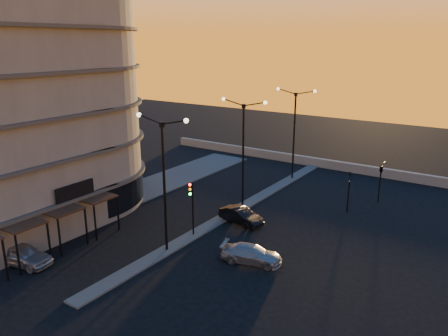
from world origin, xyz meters
TOP-DOWN VIEW (x-y plane):
  - ground at (0.00, 0.00)m, footprint 120.00×120.00m
  - sidewalk_west at (-10.50, 4.00)m, footprint 5.00×40.00m
  - median at (0.00, 10.00)m, footprint 1.20×36.00m
  - parapet at (2.00, 26.00)m, footprint 44.00×0.50m
  - building at (-14.00, 0.03)m, footprint 14.35×17.08m
  - streetlamp_near at (0.00, 0.00)m, footprint 4.32×0.32m
  - streetlamp_mid at (0.00, 10.00)m, footprint 4.32×0.32m
  - streetlamp_far at (0.00, 20.00)m, footprint 4.32×0.32m
  - traffic_light_main at (0.00, 2.87)m, footprint 0.28×0.44m
  - signal_east_a at (8.00, 14.00)m, footprint 0.13×0.16m
  - signal_east_b at (9.50, 18.00)m, footprint 0.42×1.99m
  - car_hatchback at (-6.50, -6.68)m, footprint 4.32×2.40m
  - car_sedan at (1.70, 7.00)m, footprint 4.03×2.05m
  - car_wagon at (5.70, 1.90)m, footprint 4.31×2.58m

SIDE VIEW (x-z plane):
  - ground at x=0.00m, z-range 0.00..0.00m
  - sidewalk_west at x=-10.50m, z-range 0.00..0.12m
  - median at x=0.00m, z-range 0.00..0.12m
  - parapet at x=2.00m, z-range 0.00..1.00m
  - car_wagon at x=5.70m, z-range 0.00..1.17m
  - car_sedan at x=1.70m, z-range 0.00..1.27m
  - car_hatchback at x=-6.50m, z-range 0.00..1.39m
  - signal_east_a at x=8.00m, z-range 0.13..3.73m
  - traffic_light_main at x=0.00m, z-range 0.76..5.01m
  - signal_east_b at x=9.50m, z-range 1.30..4.90m
  - streetlamp_near at x=0.00m, z-range 0.84..10.35m
  - streetlamp_mid at x=0.00m, z-range 0.84..10.35m
  - streetlamp_far at x=0.00m, z-range 0.84..10.35m
  - building at x=-14.00m, z-range -0.59..24.41m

